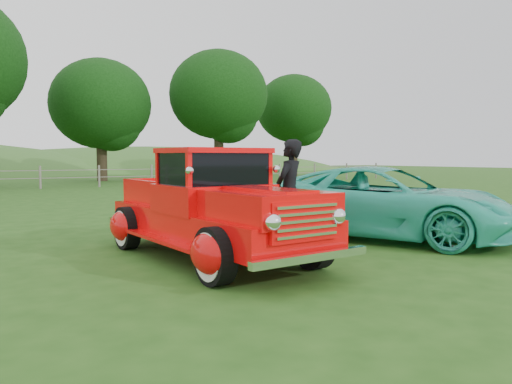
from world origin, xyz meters
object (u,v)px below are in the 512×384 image
tree_mid_east (219,95)px  teal_sedan (385,202)px  tree_near_east (101,104)px  red_pickup (212,210)px  tree_far_east (294,109)px  man (289,192)px

tree_mid_east → teal_sedan: tree_mid_east is taller
tree_near_east → red_pickup: (-5.47, -27.59, -4.45)m
tree_far_east → man: bearing=-126.2°
red_pickup → man: 1.97m
tree_near_east → tree_far_east: 17.04m
teal_sedan → man: size_ratio=2.64×
tree_near_east → tree_mid_east: size_ratio=0.88×
tree_far_east → red_pickup: tree_far_east is taller
tree_far_east → teal_sedan: bearing=-123.0°
tree_far_east → teal_sedan: size_ratio=1.70×
tree_mid_east → teal_sedan: bearing=-110.5°
tree_far_east → teal_sedan: 34.45m
tree_mid_east → tree_far_east: 9.49m
teal_sedan → tree_far_east: bearing=32.1°
tree_far_east → teal_sedan: (-18.55, -28.57, -5.14)m
tree_near_east → red_pickup: tree_near_east is taller
tree_near_east → tree_mid_east: 8.30m
tree_near_east → tree_far_east: size_ratio=0.94×
red_pickup → man: bearing=12.0°
tree_mid_east → man: (-11.58, -25.08, -5.19)m
teal_sedan → man: man is taller
red_pickup → man: man is taller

